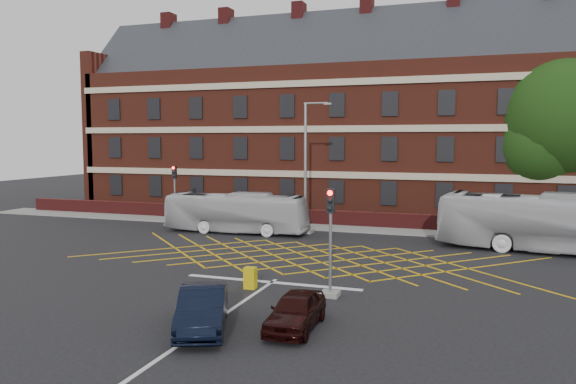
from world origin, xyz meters
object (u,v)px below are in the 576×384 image
(traffic_light_near, at_px, (330,252))
(direction_signs, at_px, (189,204))
(bus_right, at_px, (549,223))
(street_lamp, at_px, (306,189))
(car_maroon, at_px, (296,311))
(car_navy, at_px, (203,309))
(traffic_light_far, at_px, (175,200))
(utility_cabinet, at_px, (250,278))
(bus_left, at_px, (236,213))
(deciduous_tree, at_px, (559,126))

(traffic_light_near, height_order, direction_signs, traffic_light_near)
(bus_right, relative_size, traffic_light_near, 2.74)
(traffic_light_near, bearing_deg, bus_right, 53.63)
(bus_right, distance_m, street_lamp, 14.66)
(car_maroon, bearing_deg, car_navy, -161.31)
(car_navy, height_order, direction_signs, direction_signs)
(street_lamp, xyz_separation_m, direction_signs, (-9.58, 1.48, -1.55))
(traffic_light_near, bearing_deg, car_maroon, -91.40)
(direction_signs, bearing_deg, street_lamp, -8.77)
(traffic_light_far, height_order, utility_cabinet, traffic_light_far)
(bus_left, bearing_deg, utility_cabinet, -154.72)
(bus_right, height_order, car_maroon, bus_right)
(street_lamp, xyz_separation_m, utility_cabinet, (1.95, -14.20, -2.48))
(utility_cabinet, bearing_deg, deciduous_tree, 58.60)
(direction_signs, bearing_deg, bus_left, -29.56)
(direction_signs, height_order, utility_cabinet, direction_signs)
(traffic_light_near, xyz_separation_m, traffic_light_far, (-15.83, 15.19, 0.00))
(bus_left, relative_size, traffic_light_near, 2.26)
(car_navy, distance_m, traffic_light_near, 5.99)
(car_navy, xyz_separation_m, traffic_light_near, (2.94, 5.11, 1.07))
(bus_right, relative_size, direction_signs, 5.33)
(deciduous_tree, xyz_separation_m, utility_cabinet, (-14.11, -23.12, -6.68))
(street_lamp, bearing_deg, traffic_light_near, -69.32)
(bus_left, relative_size, car_navy, 2.28)
(bus_right, xyz_separation_m, utility_cabinet, (-12.53, -12.31, -1.18))
(bus_left, distance_m, traffic_light_far, 6.48)
(traffic_light_far, height_order, street_lamp, street_lamp)
(car_maroon, xyz_separation_m, traffic_light_near, (0.10, 4.05, 1.16))
(bus_right, relative_size, car_maroon, 3.29)
(car_maroon, xyz_separation_m, street_lamp, (-5.28, 18.30, 2.32))
(direction_signs, bearing_deg, traffic_light_far, -148.22)
(traffic_light_far, bearing_deg, deciduous_tree, 16.75)
(direction_signs, bearing_deg, utility_cabinet, -53.67)
(bus_left, distance_m, car_navy, 19.21)
(bus_right, bearing_deg, utility_cabinet, 141.68)
(bus_left, xyz_separation_m, car_navy, (6.88, -17.92, -0.65))
(bus_right, bearing_deg, street_lamp, 89.74)
(car_maroon, bearing_deg, utility_cabinet, 127.34)
(traffic_light_near, xyz_separation_m, street_lamp, (-5.38, 14.25, 1.16))
(car_maroon, relative_size, utility_cabinet, 3.94)
(car_maroon, distance_m, traffic_light_far, 24.88)
(direction_signs, xyz_separation_m, utility_cabinet, (11.53, -15.68, -0.93))
(street_lamp, relative_size, utility_cabinet, 9.51)
(car_maroon, height_order, traffic_light_near, traffic_light_near)
(car_navy, distance_m, direction_signs, 24.07)
(car_navy, distance_m, car_maroon, 3.04)
(car_maroon, xyz_separation_m, utility_cabinet, (-3.33, 4.10, -0.15))
(car_navy, relative_size, direction_signs, 1.92)
(utility_cabinet, bearing_deg, street_lamp, 97.81)
(direction_signs, bearing_deg, deciduous_tree, 16.19)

